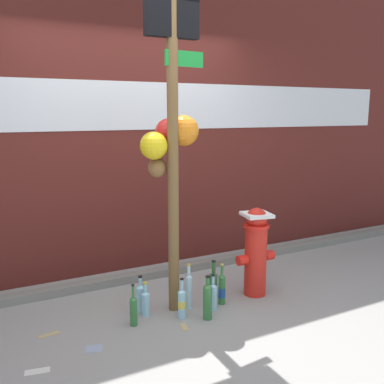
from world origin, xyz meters
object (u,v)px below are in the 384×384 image
object	(u,v)px
bottle_2	(146,302)
bottle_0	(189,290)
bottle_4	(213,296)
bottle_7	(208,300)
bottle_3	(222,289)
bottle_8	(213,282)
fire_hydrant	(256,249)
bottle_1	(134,310)
bottle_5	(141,297)
bottle_6	(182,303)
memorial_post	(171,126)

from	to	relation	value
bottle_2	bottle_0	bearing A→B (deg)	-6.38
bottle_4	bottle_7	distance (m)	0.18
bottle_0	bottle_2	distance (m)	0.39
bottle_3	bottle_4	xyz separation A→B (m)	(-0.12, -0.06, -0.01)
bottle_2	bottle_4	distance (m)	0.58
bottle_7	bottle_8	distance (m)	0.45
bottle_0	bottle_7	size ratio (longest dim) A/B	1.08
bottle_0	bottle_3	distance (m)	0.30
fire_hydrant	bottle_1	xyz separation A→B (m)	(-1.21, -0.05, -0.30)
bottle_1	bottle_4	distance (m)	0.70
bottle_4	bottle_7	bearing A→B (deg)	-134.53
fire_hydrant	bottle_3	distance (m)	0.48
bottle_5	bottle_6	bearing A→B (deg)	-45.47
bottle_0	bottle_4	distance (m)	0.21
memorial_post	bottle_6	size ratio (longest dim) A/B	7.58
bottle_2	bottle_1	bearing A→B (deg)	-142.58
bottle_2	memorial_post	bearing A→B (deg)	11.18
bottle_1	bottle_6	bearing A→B (deg)	-8.78
fire_hydrant	bottle_6	bearing A→B (deg)	-172.20
bottle_1	bottle_6	distance (m)	0.40
bottle_7	bottle_2	bearing A→B (deg)	145.86
bottle_5	bottle_2	bearing A→B (deg)	-84.94
bottle_2	bottle_5	bearing A→B (deg)	95.06
bottle_8	bottle_0	bearing A→B (deg)	-160.29
bottle_0	bottle_6	size ratio (longest dim) A/B	1.17
fire_hydrant	bottle_4	xyz separation A→B (m)	(-0.51, -0.10, -0.31)
bottle_0	bottle_7	world-z (taller)	bottle_0
bottle_8	memorial_post	bearing A→B (deg)	-177.80
bottle_3	bottle_4	size ratio (longest dim) A/B	1.18
fire_hydrant	bottle_6	world-z (taller)	fire_hydrant
bottle_1	bottle_8	size ratio (longest dim) A/B	1.00
bottle_3	fire_hydrant	bearing A→B (deg)	5.97
memorial_post	bottle_1	size ratio (longest dim) A/B	7.55
bottle_1	bottle_5	size ratio (longest dim) A/B	1.08
bottle_1	bottle_6	world-z (taller)	bottle_1
bottle_0	bottle_3	xyz separation A→B (m)	(0.30, -0.06, -0.03)
bottle_1	bottle_2	size ratio (longest dim) A/B	1.18
fire_hydrant	bottle_1	bearing A→B (deg)	-177.64
bottle_4	bottle_8	world-z (taller)	bottle_8
bottle_0	bottle_5	bearing A→B (deg)	161.15
bottle_0	bottle_4	size ratio (longest dim) A/B	1.27
bottle_0	memorial_post	bearing A→B (deg)	139.66
memorial_post	bottle_8	xyz separation A→B (m)	(0.42, 0.02, -1.42)
fire_hydrant	bottle_0	size ratio (longest dim) A/B	2.06
bottle_4	bottle_5	size ratio (longest dim) A/B	0.99
bottle_6	bottle_8	world-z (taller)	bottle_8
bottle_1	bottle_8	bearing A→B (deg)	12.17
bottle_0	bottle_6	bearing A→B (deg)	-134.87
bottle_0	bottle_3	bearing A→B (deg)	-11.32
bottle_0	bottle_1	world-z (taller)	bottle_0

